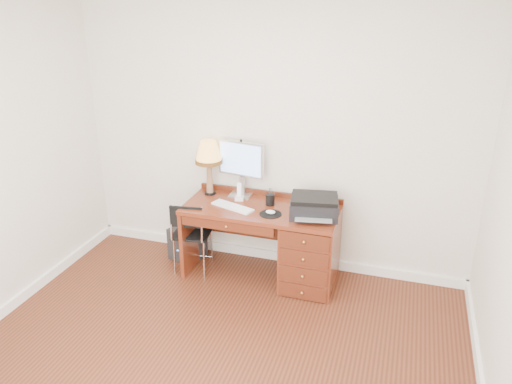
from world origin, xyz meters
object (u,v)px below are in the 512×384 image
(chair, at_px, (190,230))
(equipment_box, at_px, (188,243))
(monitor, at_px, (241,162))
(desk, at_px, (293,243))
(printer, at_px, (314,206))
(phone, at_px, (239,195))
(leg_lamp, at_px, (209,155))

(chair, height_order, equipment_box, chair)
(monitor, relative_size, equipment_box, 1.60)
(desk, distance_m, chair, 1.04)
(desk, xyz_separation_m, printer, (0.20, -0.03, 0.43))
(monitor, bearing_deg, desk, -11.60)
(monitor, relative_size, printer, 1.15)
(monitor, relative_size, phone, 3.19)
(monitor, distance_m, printer, 0.89)
(chair, distance_m, equipment_box, 0.40)
(printer, xyz_separation_m, equipment_box, (-1.38, 0.13, -0.67))
(leg_lamp, xyz_separation_m, phone, (0.34, -0.06, -0.36))
(desk, height_order, equipment_box, desk)
(leg_lamp, bearing_deg, chair, -108.88)
(leg_lamp, relative_size, chair, 0.73)
(desk, xyz_separation_m, chair, (-1.03, -0.14, 0.05))
(equipment_box, bearing_deg, phone, 18.48)
(printer, xyz_separation_m, leg_lamp, (-1.12, 0.20, 0.32))
(printer, height_order, leg_lamp, leg_lamp)
(phone, bearing_deg, leg_lamp, 155.96)
(leg_lamp, xyz_separation_m, equipment_box, (-0.25, -0.07, -0.99))
(monitor, bearing_deg, printer, -8.97)
(equipment_box, bearing_deg, leg_lamp, 33.07)
(desk, height_order, leg_lamp, leg_lamp)
(phone, height_order, equipment_box, phone)
(monitor, bearing_deg, chair, -128.81)
(phone, xyz_separation_m, equipment_box, (-0.59, -0.01, -0.62))
(printer, bearing_deg, phone, 159.50)
(monitor, height_order, equipment_box, monitor)
(desk, distance_m, equipment_box, 1.21)
(printer, bearing_deg, monitor, 151.44)
(printer, relative_size, chair, 0.64)
(phone, distance_m, chair, 0.61)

